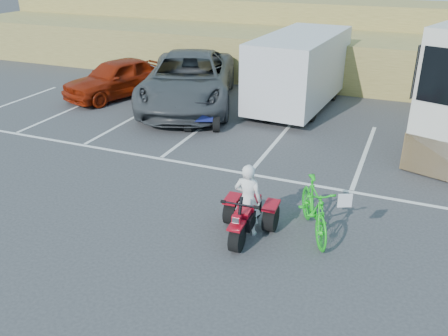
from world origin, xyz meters
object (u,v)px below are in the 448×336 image
at_px(rider, 248,200).
at_px(green_dirt_bike, 314,208).
at_px(grey_pickup, 189,80).
at_px(quad_atv_green, 267,117).
at_px(red_trike_atv, 245,236).
at_px(quad_atv_blue, 203,126).
at_px(cargo_trailer, 300,69).
at_px(red_car, 117,78).

height_order(rider, green_dirt_bike, rider).
bearing_deg(grey_pickup, green_dirt_bike, -67.52).
bearing_deg(grey_pickup, quad_atv_green, -23.73).
height_order(red_trike_atv, grey_pickup, grey_pickup).
relative_size(rider, grey_pickup, 0.22).
bearing_deg(quad_atv_blue, green_dirt_bike, -68.27).
xyz_separation_m(red_trike_atv, green_dirt_bike, (1.27, 0.66, 0.60)).
bearing_deg(rider, red_trike_atv, 90.00).
distance_m(quad_atv_blue, quad_atv_green, 2.48).
xyz_separation_m(red_trike_atv, rider, (-0.01, 0.15, 0.79)).
height_order(cargo_trailer, quad_atv_blue, cargo_trailer).
distance_m(green_dirt_bike, quad_atv_green, 7.77).
bearing_deg(red_trike_atv, grey_pickup, 120.48).
distance_m(grey_pickup, quad_atv_green, 3.38).
bearing_deg(rider, cargo_trailer, -84.88).
bearing_deg(cargo_trailer, quad_atv_green, -109.62).
xyz_separation_m(rider, grey_pickup, (-5.20, 7.80, 0.19)).
bearing_deg(grey_pickup, red_car, 161.96).
relative_size(rider, quad_atv_green, 1.12).
bearing_deg(quad_atv_blue, rider, -79.11).
bearing_deg(green_dirt_bike, red_trike_atv, -178.91).
height_order(grey_pickup, red_car, grey_pickup).
distance_m(rider, cargo_trailer, 9.26).
bearing_deg(rider, quad_atv_green, -78.10).
relative_size(red_trike_atv, cargo_trailer, 0.26).
bearing_deg(red_trike_atv, rider, 90.00).
xyz_separation_m(grey_pickup, quad_atv_blue, (1.54, -2.07, -0.98)).
bearing_deg(rider, red_car, -45.41).
height_order(quad_atv_blue, quad_atv_green, quad_atv_blue).
bearing_deg(quad_atv_blue, cargo_trailer, 33.36).
relative_size(green_dirt_bike, grey_pickup, 0.28).
distance_m(green_dirt_bike, cargo_trailer, 9.05).
xyz_separation_m(green_dirt_bike, quad_atv_blue, (-4.94, 5.22, -0.60)).
distance_m(red_car, quad_atv_green, 6.47).
distance_m(grey_pickup, quad_atv_blue, 2.76).
distance_m(red_car, quad_atv_blue, 5.20).
height_order(green_dirt_bike, grey_pickup, grey_pickup).
distance_m(red_trike_atv, quad_atv_green, 7.94).
relative_size(red_car, quad_atv_blue, 2.88).
relative_size(green_dirt_bike, quad_atv_green, 1.42).
xyz_separation_m(red_trike_atv, cargo_trailer, (-1.27, 9.30, 1.46)).
bearing_deg(quad_atv_blue, grey_pickup, 104.95).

